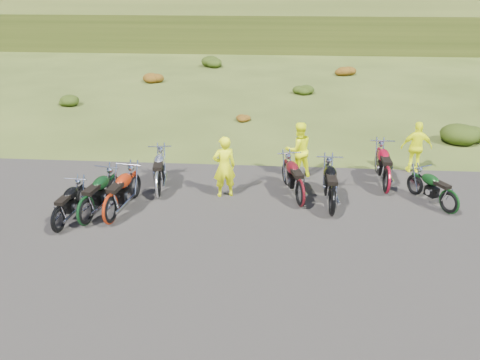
# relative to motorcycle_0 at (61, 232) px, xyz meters

# --- Properties ---
(ground) EXTENTS (300.00, 300.00, 0.00)m
(ground) POSITION_rel_motorcycle_0_xyz_m (4.22, 0.74, 0.00)
(ground) COLOR #344316
(ground) RESTS_ON ground
(gravel_pad) EXTENTS (20.00, 12.00, 0.04)m
(gravel_pad) POSITION_rel_motorcycle_0_xyz_m (4.22, -1.26, 0.00)
(gravel_pad) COLOR black
(gravel_pad) RESTS_ON ground
(hill_slope) EXTENTS (300.00, 45.97, 9.37)m
(hill_slope) POSITION_rel_motorcycle_0_xyz_m (4.22, 50.74, 0.00)
(hill_slope) COLOR #354015
(hill_slope) RESTS_ON ground
(hill_plateau) EXTENTS (300.00, 90.00, 9.17)m
(hill_plateau) POSITION_rel_motorcycle_0_xyz_m (4.22, 110.74, 0.00)
(hill_plateau) COLOR #354015
(hill_plateau) RESTS_ON ground
(shrub_1) EXTENTS (1.03, 1.03, 0.61)m
(shrub_1) POSITION_rel_motorcycle_0_xyz_m (-4.88, 12.04, 0.31)
(shrub_1) COLOR #21340D
(shrub_1) RESTS_ON ground
(shrub_2) EXTENTS (1.30, 1.30, 0.77)m
(shrub_2) POSITION_rel_motorcycle_0_xyz_m (-1.98, 17.34, 0.38)
(shrub_2) COLOR #71310E
(shrub_2) RESTS_ON ground
(shrub_3) EXTENTS (1.56, 1.56, 0.92)m
(shrub_3) POSITION_rel_motorcycle_0_xyz_m (0.92, 22.64, 0.46)
(shrub_3) COLOR #21340D
(shrub_3) RESTS_ON ground
(shrub_4) EXTENTS (0.77, 0.77, 0.45)m
(shrub_4) POSITION_rel_motorcycle_0_xyz_m (3.82, 9.94, 0.23)
(shrub_4) COLOR #71310E
(shrub_4) RESTS_ON ground
(shrub_5) EXTENTS (1.03, 1.03, 0.61)m
(shrub_5) POSITION_rel_motorcycle_0_xyz_m (6.72, 15.24, 0.31)
(shrub_5) COLOR #21340D
(shrub_5) RESTS_ON ground
(shrub_6) EXTENTS (1.30, 1.30, 0.77)m
(shrub_6) POSITION_rel_motorcycle_0_xyz_m (9.62, 20.54, 0.38)
(shrub_6) COLOR #71310E
(shrub_6) RESTS_ON ground
(shrub_7) EXTENTS (1.56, 1.56, 0.92)m
(shrub_7) POSITION_rel_motorcycle_0_xyz_m (12.52, 7.84, 0.46)
(shrub_7) COLOR #21340D
(shrub_7) RESTS_ON ground
(motorcycle_0) EXTENTS (0.78, 1.96, 1.00)m
(motorcycle_0) POSITION_rel_motorcycle_0_xyz_m (0.00, 0.00, 0.00)
(motorcycle_0) COLOR black
(motorcycle_0) RESTS_ON ground
(motorcycle_1) EXTENTS (1.05, 2.33, 1.18)m
(motorcycle_1) POSITION_rel_motorcycle_0_xyz_m (1.14, 0.52, 0.00)
(motorcycle_1) COLOR maroon
(motorcycle_1) RESTS_ON ground
(motorcycle_2) EXTENTS (1.10, 2.29, 1.15)m
(motorcycle_2) POSITION_rel_motorcycle_0_xyz_m (0.54, 0.39, 0.00)
(motorcycle_2) COLOR black
(motorcycle_2) RESTS_ON ground
(motorcycle_3) EXTENTS (1.04, 2.28, 1.15)m
(motorcycle_3) POSITION_rel_motorcycle_0_xyz_m (1.99, 2.12, 0.00)
(motorcycle_3) COLOR silver
(motorcycle_3) RESTS_ON ground
(motorcycle_4) EXTENTS (1.24, 2.31, 1.15)m
(motorcycle_4) POSITION_rel_motorcycle_0_xyz_m (6.02, 1.86, 0.00)
(motorcycle_4) COLOR #500D13
(motorcycle_4) RESTS_ON ground
(motorcycle_5) EXTENTS (0.79, 2.31, 1.21)m
(motorcycle_5) POSITION_rel_motorcycle_0_xyz_m (6.83, 1.38, 0.00)
(motorcycle_5) COLOR black
(motorcycle_5) RESTS_ON ground
(motorcycle_6) EXTENTS (0.85, 2.33, 1.21)m
(motorcycle_6) POSITION_rel_motorcycle_0_xyz_m (8.57, 2.90, 0.00)
(motorcycle_6) COLOR maroon
(motorcycle_6) RESTS_ON ground
(motorcycle_7) EXTENTS (1.46, 1.96, 0.99)m
(motorcycle_7) POSITION_rel_motorcycle_0_xyz_m (9.96, 1.73, 0.00)
(motorcycle_7) COLOR black
(motorcycle_7) RESTS_ON ground
(person_middle) EXTENTS (0.76, 0.62, 1.80)m
(person_middle) POSITION_rel_motorcycle_0_xyz_m (3.88, 2.36, 0.90)
(person_middle) COLOR #F3FF0D
(person_middle) RESTS_ON ground
(person_right_a) EXTENTS (1.04, 0.94, 1.77)m
(person_right_a) POSITION_rel_motorcycle_0_xyz_m (6.02, 3.96, 0.88)
(person_right_a) COLOR #F3FF0D
(person_right_a) RESTS_ON ground
(person_right_b) EXTENTS (0.98, 0.42, 1.67)m
(person_right_b) POSITION_rel_motorcycle_0_xyz_m (9.80, 4.62, 0.83)
(person_right_b) COLOR #F3FF0D
(person_right_b) RESTS_ON ground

